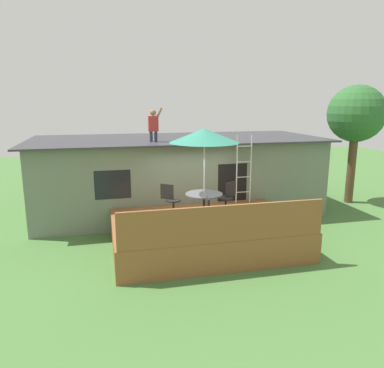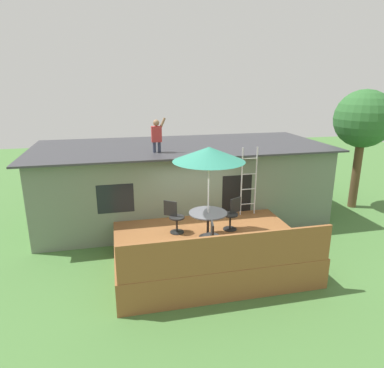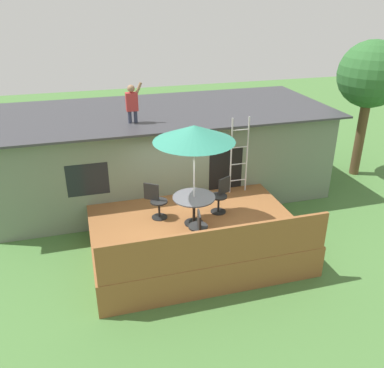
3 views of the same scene
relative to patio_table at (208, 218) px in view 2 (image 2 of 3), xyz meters
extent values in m
plane|color=#477538|center=(0.02, 0.11, -1.39)|extent=(40.00, 40.00, 0.00)
cube|color=slate|center=(0.02, 3.71, -0.04)|extent=(10.00, 4.00, 2.68)
cube|color=#38383D|center=(0.02, 3.71, 1.33)|extent=(10.50, 4.50, 0.06)
cube|color=black|center=(-2.43, 1.72, 0.16)|extent=(1.10, 0.03, 0.90)
cube|color=black|center=(1.45, 1.72, -0.34)|extent=(1.00, 0.03, 2.00)
cube|color=brown|center=(0.02, 0.11, -0.99)|extent=(5.12, 3.91, 0.80)
cube|color=brown|center=(0.02, -1.80, -0.14)|extent=(5.02, 0.08, 0.90)
cylinder|color=black|center=(0.00, 0.00, -0.57)|extent=(0.48, 0.48, 0.03)
cylinder|color=black|center=(0.00, 0.00, -0.22)|extent=(0.07, 0.07, 0.71)
cylinder|color=#4C4C51|center=(0.00, 0.00, 0.14)|extent=(1.04, 1.04, 0.03)
cylinder|color=silver|center=(0.00, 0.00, 0.61)|extent=(0.04, 0.04, 2.40)
cone|color=#338C72|center=(0.00, 0.00, 1.76)|extent=(1.90, 1.90, 0.38)
cylinder|color=silver|center=(1.48, 1.43, 0.51)|extent=(0.04, 0.04, 2.20)
cylinder|color=silver|center=(1.96, 1.43, 0.51)|extent=(0.04, 0.04, 2.20)
cylinder|color=silver|center=(1.72, 1.43, -0.24)|extent=(0.48, 0.03, 0.03)
cylinder|color=silver|center=(1.72, 1.43, 0.26)|extent=(0.48, 0.03, 0.03)
cylinder|color=silver|center=(1.72, 1.43, 0.76)|extent=(0.48, 0.03, 0.03)
cylinder|color=silver|center=(1.72, 1.43, 1.26)|extent=(0.48, 0.03, 0.03)
cylinder|color=#33384C|center=(-1.10, 2.59, 1.53)|extent=(0.10, 0.10, 0.34)
cylinder|color=#33384C|center=(-0.94, 2.59, 1.53)|extent=(0.10, 0.10, 0.34)
cube|color=#B73333|center=(-1.02, 2.59, 1.95)|extent=(0.32, 0.20, 0.50)
sphere|color=#997051|center=(-1.02, 2.59, 2.31)|extent=(0.20, 0.20, 0.20)
cylinder|color=#997051|center=(-0.84, 2.59, 2.25)|extent=(0.26, 0.08, 0.44)
cylinder|color=black|center=(-0.77, 0.53, -0.58)|extent=(0.40, 0.40, 0.02)
cylinder|color=black|center=(-0.77, 0.53, -0.36)|extent=(0.06, 0.06, 0.44)
cylinder|color=black|center=(-0.77, 0.53, -0.13)|extent=(0.44, 0.44, 0.04)
cube|color=black|center=(-0.93, 0.64, 0.11)|extent=(0.35, 0.26, 0.44)
cylinder|color=black|center=(0.78, 0.40, -0.58)|extent=(0.40, 0.40, 0.02)
cylinder|color=black|center=(0.78, 0.40, -0.36)|extent=(0.06, 0.06, 0.44)
cylinder|color=black|center=(0.78, 0.40, -0.13)|extent=(0.44, 0.44, 0.04)
cube|color=black|center=(0.96, 0.49, 0.11)|extent=(0.37, 0.22, 0.44)
cylinder|color=black|center=(-0.16, -0.91, -0.58)|extent=(0.40, 0.40, 0.02)
cylinder|color=black|center=(-0.16, -0.91, -0.36)|extent=(0.06, 0.06, 0.44)
cylinder|color=black|center=(-0.16, -0.91, -0.13)|extent=(0.44, 0.44, 0.04)
cube|color=black|center=(-0.20, -1.11, 0.11)|extent=(0.11, 0.40, 0.44)
cylinder|color=brown|center=(7.03, 3.18, 0.18)|extent=(0.33, 0.33, 3.14)
sphere|color=#2D662D|center=(7.03, 3.18, 2.19)|extent=(2.21, 2.21, 2.21)
camera|label=1|loc=(-2.66, -9.64, 2.66)|focal=34.76mm
camera|label=2|loc=(-2.36, -8.42, 3.56)|focal=32.30mm
camera|label=3|loc=(-2.46, -8.52, 4.65)|focal=38.41mm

